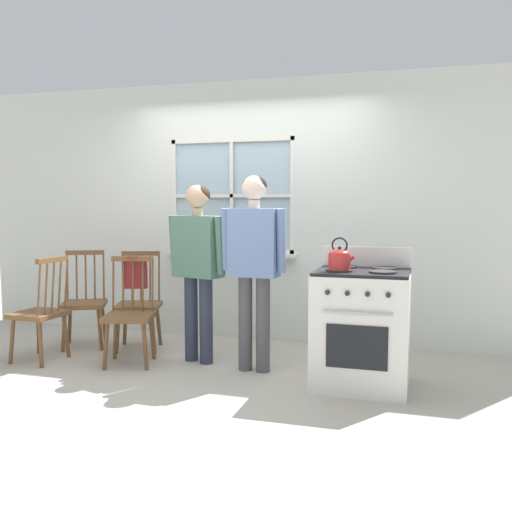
{
  "coord_description": "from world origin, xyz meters",
  "views": [
    {
      "loc": [
        1.75,
        -4.33,
        1.45
      ],
      "look_at": [
        0.39,
        0.21,
        1.0
      ],
      "focal_mm": 40.0,
      "sensor_mm": 36.0,
      "label": 1
    }
  ],
  "objects_px": {
    "stove": "(362,327)",
    "kettle": "(340,258)",
    "handbag": "(135,274)",
    "chair_center_cluster": "(41,314)",
    "person_teen_center": "(254,253)",
    "person_elderly_left": "(198,255)",
    "potted_plant": "(230,245)",
    "chair_near_wall": "(84,303)",
    "chair_near_stove": "(139,305)",
    "chair_by_window": "(130,316)"
  },
  "relations": [
    {
      "from": "stove",
      "to": "kettle",
      "type": "height_order",
      "value": "kettle"
    },
    {
      "from": "handbag",
      "to": "chair_center_cluster",
      "type": "bearing_deg",
      "value": -153.9
    },
    {
      "from": "stove",
      "to": "person_teen_center",
      "type": "bearing_deg",
      "value": 170.12
    },
    {
      "from": "chair_center_cluster",
      "to": "stove",
      "type": "relative_size",
      "value": 0.88
    },
    {
      "from": "person_elderly_left",
      "to": "handbag",
      "type": "bearing_deg",
      "value": -162.82
    },
    {
      "from": "chair_center_cluster",
      "to": "person_teen_center",
      "type": "xyz_separation_m",
      "value": [
        1.95,
        0.26,
        0.58
      ]
    },
    {
      "from": "potted_plant",
      "to": "chair_near_wall",
      "type": "bearing_deg",
      "value": -150.52
    },
    {
      "from": "person_teen_center",
      "to": "chair_near_stove",
      "type": "bearing_deg",
      "value": 165.82
    },
    {
      "from": "chair_near_stove",
      "to": "potted_plant",
      "type": "distance_m",
      "value": 1.13
    },
    {
      "from": "kettle",
      "to": "person_elderly_left",
      "type": "bearing_deg",
      "value": 162.69
    },
    {
      "from": "chair_near_wall",
      "to": "potted_plant",
      "type": "relative_size",
      "value": 3.75
    },
    {
      "from": "person_elderly_left",
      "to": "stove",
      "type": "height_order",
      "value": "person_elderly_left"
    },
    {
      "from": "chair_by_window",
      "to": "chair_center_cluster",
      "type": "height_order",
      "value": "same"
    },
    {
      "from": "chair_by_window",
      "to": "person_teen_center",
      "type": "height_order",
      "value": "person_teen_center"
    },
    {
      "from": "chair_by_window",
      "to": "chair_near_wall",
      "type": "relative_size",
      "value": 1.0
    },
    {
      "from": "chair_near_stove",
      "to": "person_elderly_left",
      "type": "bearing_deg",
      "value": -36.74
    },
    {
      "from": "stove",
      "to": "potted_plant",
      "type": "distance_m",
      "value": 2.01
    },
    {
      "from": "chair_near_wall",
      "to": "chair_near_stove",
      "type": "height_order",
      "value": "same"
    },
    {
      "from": "person_teen_center",
      "to": "handbag",
      "type": "xyz_separation_m",
      "value": [
        -1.19,
        0.11,
        -0.23
      ]
    },
    {
      "from": "chair_by_window",
      "to": "chair_near_stove",
      "type": "xyz_separation_m",
      "value": [
        -0.18,
        0.5,
        0.0
      ]
    },
    {
      "from": "person_elderly_left",
      "to": "potted_plant",
      "type": "bearing_deg",
      "value": 107.75
    },
    {
      "from": "chair_center_cluster",
      "to": "kettle",
      "type": "bearing_deg",
      "value": 92.98
    },
    {
      "from": "person_elderly_left",
      "to": "handbag",
      "type": "relative_size",
      "value": 5.21
    },
    {
      "from": "chair_near_wall",
      "to": "stove",
      "type": "relative_size",
      "value": 0.88
    },
    {
      "from": "chair_by_window",
      "to": "chair_center_cluster",
      "type": "distance_m",
      "value": 0.84
    },
    {
      "from": "person_teen_center",
      "to": "handbag",
      "type": "relative_size",
      "value": 5.44
    },
    {
      "from": "chair_near_wall",
      "to": "chair_near_stove",
      "type": "distance_m",
      "value": 0.57
    },
    {
      "from": "person_elderly_left",
      "to": "kettle",
      "type": "height_order",
      "value": "person_elderly_left"
    },
    {
      "from": "chair_near_stove",
      "to": "kettle",
      "type": "height_order",
      "value": "kettle"
    },
    {
      "from": "chair_near_wall",
      "to": "handbag",
      "type": "bearing_deg",
      "value": -41.74
    },
    {
      "from": "stove",
      "to": "chair_near_stove",
      "type": "bearing_deg",
      "value": 166.15
    },
    {
      "from": "chair_near_wall",
      "to": "stove",
      "type": "xyz_separation_m",
      "value": [
        2.81,
        -0.48,
        0.04
      ]
    },
    {
      "from": "stove",
      "to": "chair_by_window",
      "type": "bearing_deg",
      "value": 178.63
    },
    {
      "from": "person_teen_center",
      "to": "kettle",
      "type": "bearing_deg",
      "value": -18.51
    },
    {
      "from": "kettle",
      "to": "potted_plant",
      "type": "distance_m",
      "value": 1.9
    },
    {
      "from": "chair_near_stove",
      "to": "chair_by_window",
      "type": "bearing_deg",
      "value": -87.21
    },
    {
      "from": "person_teen_center",
      "to": "handbag",
      "type": "bearing_deg",
      "value": 177.03
    },
    {
      "from": "chair_center_cluster",
      "to": "stove",
      "type": "distance_m",
      "value": 2.88
    },
    {
      "from": "kettle",
      "to": "handbag",
      "type": "xyz_separation_m",
      "value": [
        -1.96,
        0.41,
        -0.24
      ]
    },
    {
      "from": "chair_near_wall",
      "to": "person_teen_center",
      "type": "bearing_deg",
      "value": -34.71
    },
    {
      "from": "stove",
      "to": "kettle",
      "type": "relative_size",
      "value": 4.39
    },
    {
      "from": "chair_near_stove",
      "to": "stove",
      "type": "relative_size",
      "value": 0.88
    },
    {
      "from": "chair_near_stove",
      "to": "handbag",
      "type": "xyz_separation_m",
      "value": [
        0.11,
        -0.28,
        0.35
      ]
    },
    {
      "from": "chair_by_window",
      "to": "stove",
      "type": "relative_size",
      "value": 0.88
    },
    {
      "from": "chair_near_wall",
      "to": "chair_center_cluster",
      "type": "height_order",
      "value": "same"
    },
    {
      "from": "chair_near_stove",
      "to": "kettle",
      "type": "relative_size",
      "value": 3.88
    },
    {
      "from": "chair_by_window",
      "to": "chair_center_cluster",
      "type": "xyz_separation_m",
      "value": [
        -0.83,
        -0.15,
        0.0
      ]
    },
    {
      "from": "chair_by_window",
      "to": "kettle",
      "type": "height_order",
      "value": "kettle"
    },
    {
      "from": "person_elderly_left",
      "to": "stove",
      "type": "bearing_deg",
      "value": 5.68
    },
    {
      "from": "chair_by_window",
      "to": "handbag",
      "type": "xyz_separation_m",
      "value": [
        -0.07,
        0.22,
        0.35
      ]
    }
  ]
}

